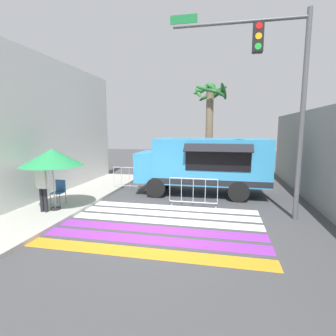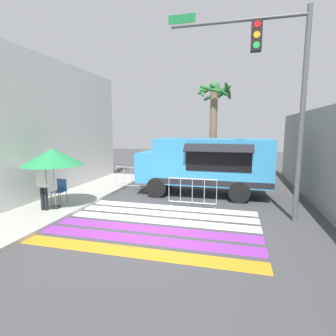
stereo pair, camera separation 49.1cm
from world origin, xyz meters
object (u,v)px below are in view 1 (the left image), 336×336
folding_chair (59,190)px  barricade_front (193,193)px  traffic_signal_pole (278,79)px  palm_tree (210,115)px  food_truck (201,162)px  patio_umbrella (52,157)px  barricade_side (129,179)px  vendor_person (42,183)px

folding_chair → barricade_front: 5.12m
traffic_signal_pole → palm_tree: size_ratio=1.19×
food_truck → traffic_signal_pole: bearing=-47.5°
traffic_signal_pole → patio_umbrella: traffic_signal_pole is taller
food_truck → patio_umbrella: size_ratio=2.68×
folding_chair → food_truck: bearing=12.0°
barricade_side → traffic_signal_pole: bearing=-25.3°
barricade_front → food_truck: bearing=86.9°
traffic_signal_pole → food_truck: bearing=132.5°
barricade_front → folding_chair: bearing=-167.9°
barricade_side → palm_tree: 5.96m
patio_umbrella → traffic_signal_pole: bearing=8.1°
folding_chair → palm_tree: palm_tree is taller
barricade_side → palm_tree: (3.67, 3.41, 3.22)m
palm_tree → traffic_signal_pole: bearing=-68.9°
vendor_person → barricade_front: vendor_person is taller
traffic_signal_pole → palm_tree: traffic_signal_pole is taller
food_truck → folding_chair: 6.12m
vendor_person → patio_umbrella: bearing=63.1°
palm_tree → food_truck: bearing=-92.5°
traffic_signal_pole → patio_umbrella: size_ratio=3.06×
vendor_person → barricade_side: 4.57m
barricade_side → patio_umbrella: bearing=-109.2°
food_truck → folding_chair: size_ratio=6.24×
patio_umbrella → vendor_person: 0.93m
folding_chair → vendor_person: 1.03m
folding_chair → vendor_person: (0.01, -0.92, 0.46)m
patio_umbrella → vendor_person: patio_umbrella is taller
food_truck → barricade_side: bearing=178.8°
food_truck → vendor_person: (-5.11, -4.17, -0.34)m
barricade_front → palm_tree: palm_tree is taller
food_truck → patio_umbrella: food_truck is taller
folding_chair → barricade_side: (1.60, 3.32, -0.14)m
traffic_signal_pole → patio_umbrella: (-7.47, -1.06, -2.53)m
folding_chair → vendor_person: vendor_person is taller
vendor_person → palm_tree: 9.65m
food_truck → palm_tree: bearing=87.5°
folding_chair → patio_umbrella: bearing=-90.0°
patio_umbrella → palm_tree: palm_tree is taller
barricade_front → palm_tree: size_ratio=0.33×
food_truck → traffic_signal_pole: (2.57, -2.80, 3.05)m
barricade_front → barricade_side: size_ratio=1.11×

